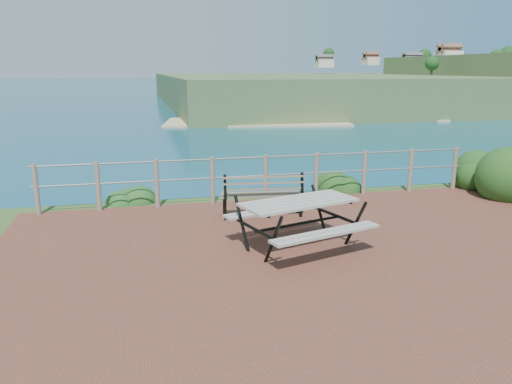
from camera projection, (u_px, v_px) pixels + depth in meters
ground at (320, 256)px, 7.67m from camera, size 10.00×7.00×0.12m
ocean at (141, 76)px, 196.47m from camera, size 1200.00×1200.00×0.00m
safety_railing at (266, 175)px, 10.69m from camera, size 9.40×0.10×1.00m
distant_bay at (511, 78)px, 238.29m from camera, size 290.00×232.36×24.00m
picnic_table at (298, 219)px, 7.85m from camera, size 1.97×1.54×0.77m
park_bench at (262, 188)px, 9.53m from camera, size 1.60×0.55×0.89m
shrub_right_edge at (466, 188)px, 12.05m from camera, size 1.07×1.07×1.53m
shrub_lip_west at (129, 201)px, 10.80m from camera, size 0.81×0.81×0.57m
shrub_lip_east at (335, 191)px, 11.75m from camera, size 0.85×0.85×0.63m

